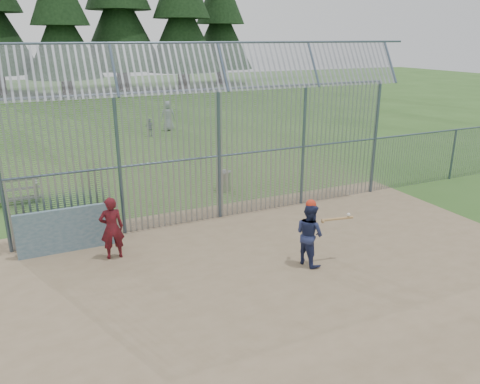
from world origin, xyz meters
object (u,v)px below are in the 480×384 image
batter (309,234)px  onlooker (112,228)px  trash_can (224,181)px  dugout_wall (67,230)px

batter → onlooker: bearing=49.3°
onlooker → trash_can: size_ratio=2.00×
dugout_wall → batter: batter is taller
dugout_wall → batter: bearing=-31.4°
dugout_wall → trash_can: 6.52m
dugout_wall → batter: size_ratio=1.57×
dugout_wall → batter: 6.31m
onlooker → trash_can: bearing=-137.5°
trash_can → batter: bearing=-93.5°
dugout_wall → batter: (5.38, -3.29, 0.20)m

